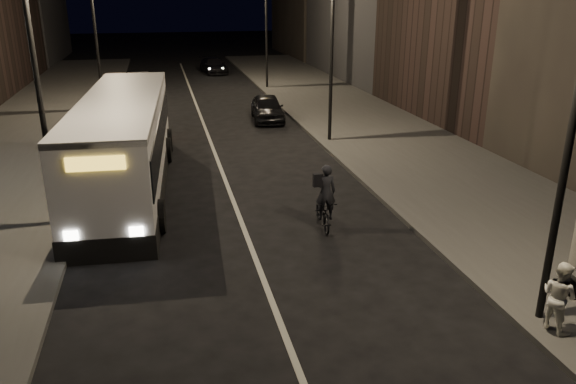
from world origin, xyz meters
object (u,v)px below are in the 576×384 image
streetlight_right_mid (327,28)px  car_near (267,108)px  city_bus (125,140)px  car_far (214,66)px  cyclist_on_bicycle (324,207)px  car_mid (140,80)px  streetlight_left_near (43,51)px  streetlight_left_far (99,19)px  pedestrian_woman (559,296)px  streetlight_right_near (568,80)px  streetlight_right_far (262,14)px

streetlight_right_mid → car_near: (-1.73, 5.46, -4.65)m
city_bus → car_far: 30.64m
cyclist_on_bicycle → car_mid: size_ratio=0.56×
city_bus → car_mid: city_bus is taller
streetlight_left_near → cyclist_on_bicycle: bearing=-13.4°
streetlight_left_far → car_mid: 10.02m
streetlight_left_far → car_far: size_ratio=1.78×
cyclist_on_bicycle → pedestrian_woman: bearing=-59.9°
streetlight_right_near → streetlight_left_far: size_ratio=1.00×
city_bus → cyclist_on_bicycle: (6.03, -5.23, -1.15)m
streetlight_right_far → cyclist_on_bicycle: streetlight_right_far is taller
streetlight_left_near → streetlight_right_far: bearing=66.0°
streetlight_left_near → streetlight_left_far: bearing=90.0°
streetlight_right_near → car_mid: streetlight_right_near is taller
streetlight_right_mid → car_far: bearing=96.2°
streetlight_right_far → cyclist_on_bicycle: (-2.91, -25.85, -4.66)m
streetlight_left_near → pedestrian_woman: streetlight_left_near is taller
streetlight_left_near → car_far: bearing=76.6°
car_far → streetlight_right_mid: bearing=-91.1°
car_near → car_mid: 15.02m
car_near → streetlight_right_mid: bearing=-67.2°
cyclist_on_bicycle → pedestrian_woman: 7.35m
streetlight_right_near → car_far: (-2.73, 41.36, -4.70)m
cyclist_on_bicycle → streetlight_right_mid: bearing=78.1°
streetlight_right_mid → car_near: 7.38m
streetlight_left_near → pedestrian_woman: bearing=-37.8°
streetlight_right_near → streetlight_right_far: 32.00m
streetlight_right_far → streetlight_right_near: bearing=-90.0°
pedestrian_woman → car_far: (-3.00, 41.84, -0.28)m
streetlight_right_near → car_near: streetlight_right_near is taller
streetlight_left_far → city_bus: bearing=-83.2°
car_mid → streetlight_right_mid: bearing=114.4°
streetlight_right_far → car_mid: streetlight_right_far is taller
streetlight_right_near → cyclist_on_bicycle: size_ratio=3.88×
car_mid → streetlight_left_far: bearing=77.5°
pedestrian_woman → car_mid: (-9.20, 35.13, -0.33)m
streetlight_left_far → car_near: streetlight_left_far is taller
pedestrian_woman → streetlight_left_far: bearing=7.8°
car_near → streetlight_left_far: bearing=158.3°
city_bus → cyclist_on_bicycle: size_ratio=6.08×
pedestrian_woman → car_far: 41.95m
car_far → streetlight_right_near: bearing=-93.4°
cyclist_on_bicycle → city_bus: bearing=143.6°
streetlight_right_far → streetlight_left_far: same height
car_far → pedestrian_woman: bearing=-93.1°
city_bus → pedestrian_woman: size_ratio=8.15×
pedestrian_woman → car_far: size_ratio=0.34×
streetlight_right_far → pedestrian_woman: bearing=-89.5°
streetlight_right_near → cyclist_on_bicycle: bearing=115.3°
streetlight_right_near → car_near: (-1.73, 21.46, -4.65)m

